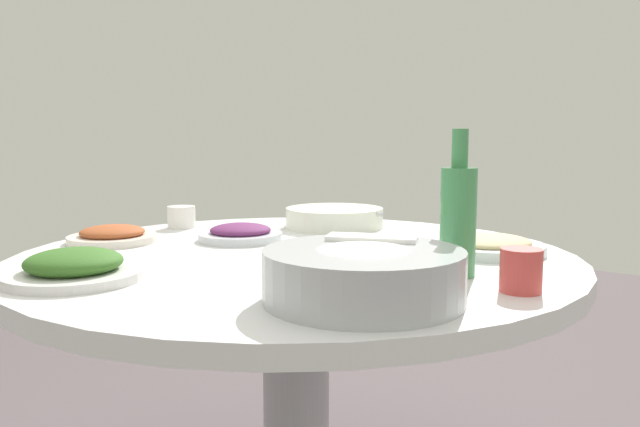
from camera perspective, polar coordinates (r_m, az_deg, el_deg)
The scene contains 10 objects.
round_dining_table at distance 1.42m, azimuth -2.20°, elevation -9.53°, with size 1.21×1.21×0.77m.
rice_bowl at distance 0.99m, azimuth 3.94°, elevation -5.49°, with size 0.31×0.31×0.09m.
soup_bowl at distance 1.77m, azimuth 1.30°, elevation -0.42°, with size 0.30×0.27×0.06m.
dish_greens at distance 1.22m, azimuth -21.29°, elevation -4.56°, with size 0.25×0.25×0.06m.
dish_eggplant at distance 1.56m, azimuth -7.18°, elevation -1.80°, with size 0.21×0.21×0.04m.
dish_noodles at distance 1.44m, azimuth 14.93°, elevation -2.76°, with size 0.24×0.24×0.04m.
dish_stirfry at distance 1.60m, azimuth -18.20°, elevation -1.89°, with size 0.21×0.21×0.04m.
green_bottle at distance 1.18m, azimuth 12.34°, elevation -0.36°, with size 0.07×0.07×0.27m.
tea_cup_near at distance 1.09m, azimuth 17.67°, elevation -4.91°, with size 0.07×0.07×0.07m, color #CE433F.
tea_cup_far at distance 1.80m, azimuth -12.39°, elevation -0.31°, with size 0.08×0.08×0.06m, color white.
Camera 1 is at (0.85, -1.07, 1.03)m, focal length 35.49 mm.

